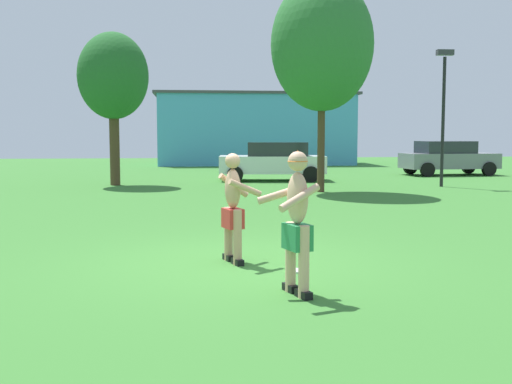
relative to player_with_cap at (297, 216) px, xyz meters
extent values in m
plane|color=#38752D|center=(-0.59, 1.91, -0.96)|extent=(80.00, 80.00, 0.00)
cube|color=black|center=(0.06, -0.16, -0.91)|extent=(0.18, 0.28, 0.09)
cylinder|color=#E0AD89|center=(0.06, -0.16, -0.53)|extent=(0.13, 0.13, 0.86)
cube|color=black|center=(-0.05, 0.16, -0.91)|extent=(0.18, 0.28, 0.09)
cylinder|color=#E0AD89|center=(-0.05, 0.16, -0.53)|extent=(0.13, 0.13, 0.86)
cube|color=#28844C|center=(0.01, 0.00, -0.25)|extent=(0.34, 0.43, 0.31)
ellipsoid|color=#E0AD89|center=(0.01, 0.00, 0.21)|extent=(0.32, 0.40, 0.62)
cylinder|color=#E0AD89|center=(-0.02, -0.25, 0.24)|extent=(0.55, 0.38, 0.31)
cylinder|color=#E0AD89|center=(-0.16, 0.20, 0.24)|extent=(0.60, 0.13, 0.25)
sphere|color=#E0AD89|center=(0.01, 0.00, 0.65)|extent=(0.24, 0.24, 0.24)
cone|color=orange|center=(0.01, 0.00, 0.71)|extent=(0.31, 0.31, 0.13)
cube|color=black|center=(-0.68, 2.11, -0.91)|extent=(0.18, 0.28, 0.09)
cylinder|color=tan|center=(-0.68, 2.11, -0.55)|extent=(0.13, 0.13, 0.82)
cube|color=black|center=(-0.57, 1.77, -0.91)|extent=(0.18, 0.28, 0.09)
cylinder|color=tan|center=(-0.57, 1.77, -0.55)|extent=(0.13, 0.13, 0.82)
cube|color=red|center=(-0.62, 1.94, -0.29)|extent=(0.34, 0.41, 0.29)
ellipsoid|color=tan|center=(-0.62, 1.94, 0.16)|extent=(0.31, 0.38, 0.59)
cylinder|color=tan|center=(-0.60, 2.18, 0.18)|extent=(0.50, 0.32, 0.39)
cylinder|color=tan|center=(-0.46, 1.76, 0.18)|extent=(0.54, 0.33, 0.29)
sphere|color=tan|center=(-0.62, 1.94, 0.57)|extent=(0.23, 0.23, 0.23)
cylinder|color=white|center=(0.20, 1.23, -0.95)|extent=(0.26, 0.26, 0.03)
cube|color=white|center=(2.17, 17.90, -0.29)|extent=(4.45, 2.20, 0.70)
cube|color=#282D33|center=(2.37, 17.88, 0.34)|extent=(2.55, 1.81, 0.56)
cylinder|color=black|center=(0.58, 17.14, -0.64)|extent=(0.66, 0.28, 0.64)
cylinder|color=black|center=(0.75, 18.93, -0.64)|extent=(0.66, 0.28, 0.64)
cylinder|color=black|center=(3.58, 16.86, -0.64)|extent=(0.66, 0.28, 0.64)
cylinder|color=black|center=(3.75, 18.65, -0.64)|extent=(0.66, 0.28, 0.64)
cube|color=slate|center=(10.82, 20.35, -0.29)|extent=(4.42, 2.11, 0.70)
cube|color=#282D33|center=(10.62, 20.33, 0.34)|extent=(2.52, 1.75, 0.56)
cylinder|color=black|center=(12.25, 21.35, -0.64)|extent=(0.65, 0.27, 0.64)
cylinder|color=black|center=(12.39, 19.56, -0.64)|extent=(0.65, 0.27, 0.64)
cylinder|color=black|center=(9.25, 21.13, -0.64)|extent=(0.65, 0.27, 0.64)
cylinder|color=black|center=(9.38, 19.34, -0.64)|extent=(0.65, 0.27, 0.64)
cylinder|color=black|center=(7.92, 14.37, 1.38)|extent=(0.12, 0.12, 4.67)
cube|color=#333338|center=(7.92, 14.37, 3.86)|extent=(0.60, 0.24, 0.20)
cube|color=#4C9ED1|center=(2.94, 31.69, 1.17)|extent=(11.92, 5.15, 4.27)
cube|color=#3F3F44|center=(2.94, 31.69, 3.39)|extent=(12.40, 5.35, 0.16)
cylinder|color=#4C3823|center=(3.10, 12.86, 0.69)|extent=(0.24, 0.24, 3.30)
ellipsoid|color=#2D7033|center=(3.10, 12.86, 3.86)|extent=(3.34, 3.34, 4.32)
cylinder|color=#4C3823|center=(-3.99, 16.34, 0.51)|extent=(0.37, 0.37, 2.94)
ellipsoid|color=#236028|center=(-3.99, 16.34, 3.10)|extent=(2.60, 2.60, 3.19)
camera|label=1|loc=(-1.29, -7.18, 0.98)|focal=43.30mm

